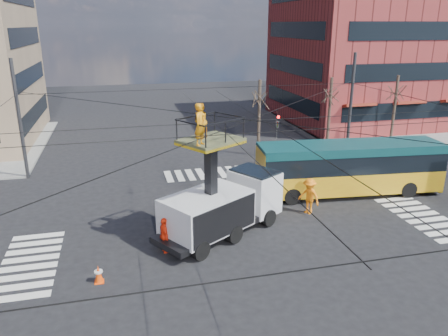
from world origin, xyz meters
TOP-DOWN VIEW (x-y plane):
  - ground at (0.00, 0.00)m, footprint 120.00×120.00m
  - sidewalk_ne at (21.00, 21.00)m, footprint 18.00×18.00m
  - crosswalks at (0.00, 0.00)m, footprint 22.40×22.40m
  - building_ne at (21.98, 23.98)m, footprint 20.06×16.06m
  - overhead_network at (-0.07, 0.40)m, footprint 24.24×24.24m
  - tree_a at (5.00, 13.50)m, footprint 2.00×2.00m
  - tree_b at (11.00, 13.50)m, footprint 2.00×2.00m
  - tree_c at (17.00, 13.50)m, footprint 2.00×2.00m
  - utility_truck at (-1.01, 0.87)m, footprint 7.16×5.64m
  - city_bus at (7.76, 4.21)m, footprint 11.40×3.65m
  - traffic_cone at (-6.98, -2.28)m, footprint 0.36×0.36m
  - worker_ground at (-4.08, -0.44)m, footprint 0.57×1.05m
  - flagger at (4.15, 2.02)m, footprint 1.31×1.52m

SIDE VIEW (x-z plane):
  - ground at x=0.00m, z-range 0.00..0.00m
  - crosswalks at x=0.00m, z-range 0.00..0.02m
  - sidewalk_ne at x=21.00m, z-range 0.00..0.12m
  - traffic_cone at x=-6.98m, z-range 0.00..0.76m
  - worker_ground at x=-4.08m, z-range 0.00..1.70m
  - flagger at x=4.15m, z-range 0.00..2.04m
  - city_bus at x=7.76m, z-range 0.12..3.32m
  - utility_truck at x=-1.01m, z-range -1.28..5.57m
  - overhead_network at x=-0.07m, z-range 0.29..8.29m
  - tree_a at x=5.00m, z-range 1.63..7.63m
  - tree_b at x=11.00m, z-range 1.63..7.63m
  - tree_c at x=17.00m, z-range 1.63..7.63m
  - building_ne at x=21.98m, z-range 0.00..14.00m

